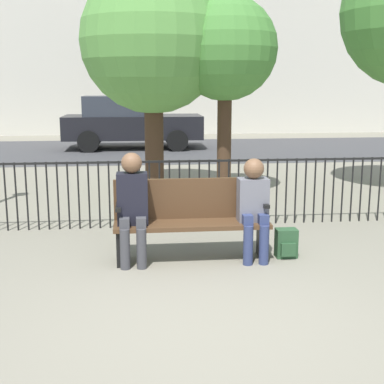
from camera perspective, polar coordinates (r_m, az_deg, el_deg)
The scene contains 10 objects.
ground_plane at distance 4.64m, azimuth 2.24°, elevation -14.02°, with size 80.00×80.00×0.00m, color gray.
park_bench at distance 6.14m, azimuth -0.08°, elevation -2.64°, with size 1.77×0.45×0.92m.
seated_person_0 at distance 5.94m, azimuth -6.38°, elevation -1.08°, with size 0.34×0.39×1.26m.
seated_person_1 at distance 6.08m, azimuth 6.59°, elevation -1.16°, with size 0.34×0.39×1.17m.
backpack at distance 6.35m, azimuth 10.03°, elevation -5.43°, with size 0.24×0.20×0.34m.
fence_railing at distance 7.51m, azimuth -1.31°, elevation 0.49°, with size 9.01×0.03×0.95m.
tree_0 at distance 9.61m, azimuth 3.57°, elevation 14.86°, with size 1.82×1.82×3.50m.
tree_1 at distance 9.78m, azimuth -4.21°, elevation 15.72°, with size 2.57×2.57×4.02m.
street_surface at distance 16.27m, azimuth -3.77°, elevation 4.49°, with size 24.00×6.00×0.01m.
parked_car_0 at distance 16.69m, azimuth -6.63°, elevation 7.51°, with size 4.20×1.94×1.62m.
Camera 1 is at (-0.61, -4.14, 2.00)m, focal length 50.00 mm.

